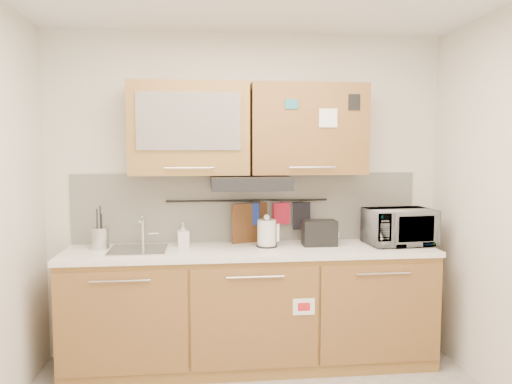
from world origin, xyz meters
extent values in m
plane|color=silver|center=(0.00, 1.50, 1.30)|extent=(3.20, 0.00, 3.20)
cube|color=olive|center=(0.00, 1.20, 0.44)|extent=(2.80, 0.60, 0.88)
cube|color=black|center=(0.00, 1.20, 0.05)|extent=(2.80, 0.54, 0.10)
cube|color=olive|center=(-0.93, 0.89, 0.47)|extent=(0.91, 0.02, 0.74)
cylinder|color=silver|center=(-0.93, 0.86, 0.78)|extent=(0.41, 0.01, 0.01)
cube|color=olive|center=(0.00, 0.89, 0.47)|extent=(0.91, 0.02, 0.74)
cylinder|color=silver|center=(0.00, 0.86, 0.78)|extent=(0.41, 0.01, 0.01)
cube|color=olive|center=(0.93, 0.89, 0.47)|extent=(0.91, 0.02, 0.74)
cylinder|color=silver|center=(0.93, 0.86, 0.78)|extent=(0.41, 0.01, 0.01)
cube|color=white|center=(0.00, 1.19, 0.90)|extent=(2.82, 0.62, 0.04)
cube|color=silver|center=(0.00, 1.49, 1.20)|extent=(2.80, 0.02, 0.56)
cube|color=olive|center=(-0.46, 1.32, 1.83)|extent=(0.90, 0.35, 0.70)
cube|color=silver|center=(-0.46, 1.14, 1.88)|extent=(0.76, 0.02, 0.42)
cube|color=olive|center=(0.46, 1.32, 1.83)|extent=(0.90, 0.35, 0.70)
cube|color=white|center=(0.58, 1.14, 1.91)|extent=(0.14, 0.00, 0.14)
cube|color=black|center=(0.00, 1.25, 1.42)|extent=(0.60, 0.46, 0.10)
cube|color=silver|center=(-0.85, 1.20, 0.92)|extent=(0.42, 0.40, 0.03)
cylinder|color=silver|center=(-0.83, 1.36, 1.04)|extent=(0.03, 0.03, 0.24)
cylinder|color=silver|center=(-0.83, 1.28, 1.14)|extent=(0.02, 0.18, 0.02)
cylinder|color=black|center=(0.00, 1.45, 1.26)|extent=(1.30, 0.02, 0.02)
cylinder|color=silver|center=(-1.14, 1.29, 1.00)|extent=(0.14, 0.14, 0.16)
cylinder|color=black|center=(-1.16, 1.30, 1.07)|extent=(0.01, 0.01, 0.31)
cylinder|color=black|center=(-1.12, 1.27, 1.06)|extent=(0.01, 0.01, 0.27)
cylinder|color=black|center=(-1.14, 1.31, 1.08)|extent=(0.01, 0.01, 0.33)
cylinder|color=black|center=(-1.16, 1.27, 1.04)|extent=(0.01, 0.01, 0.24)
cylinder|color=silver|center=(0.13, 1.24, 1.03)|extent=(0.19, 0.19, 0.21)
sphere|color=silver|center=(0.13, 1.24, 1.15)|extent=(0.05, 0.05, 0.05)
cube|color=silver|center=(0.21, 1.20, 1.04)|extent=(0.03, 0.03, 0.13)
cylinder|color=black|center=(0.13, 1.24, 0.93)|extent=(0.16, 0.16, 0.01)
cube|color=black|center=(0.55, 1.24, 1.02)|extent=(0.26, 0.16, 0.20)
cube|color=black|center=(0.50, 1.24, 1.11)|extent=(0.08, 0.12, 0.01)
cube|color=black|center=(0.59, 1.24, 1.11)|extent=(0.08, 0.12, 0.01)
imported|color=#999999|center=(1.18, 1.21, 1.06)|extent=(0.55, 0.40, 0.28)
imported|color=#999999|center=(-0.52, 1.29, 1.02)|extent=(0.10, 0.10, 0.19)
cube|color=brown|center=(0.03, 1.44, 1.03)|extent=(0.33, 0.15, 0.42)
cube|color=navy|center=(0.04, 1.44, 1.15)|extent=(0.11, 0.06, 0.18)
cube|color=black|center=(0.44, 1.44, 1.13)|extent=(0.15, 0.07, 0.22)
cube|color=red|center=(0.27, 1.44, 1.15)|extent=(0.14, 0.06, 0.18)
camera|label=1|loc=(-0.37, -2.55, 1.70)|focal=35.00mm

